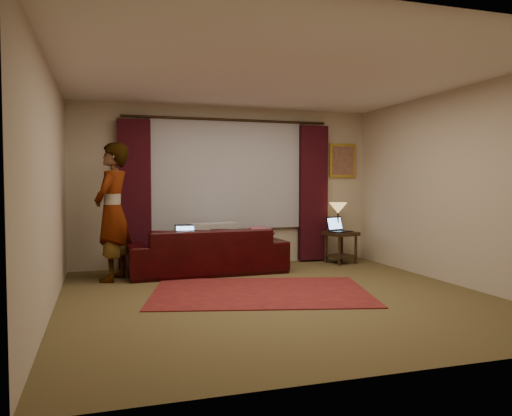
{
  "coord_description": "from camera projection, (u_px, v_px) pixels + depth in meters",
  "views": [
    {
      "loc": [
        -1.99,
        -5.52,
        1.35
      ],
      "look_at": [
        0.1,
        1.2,
        1.0
      ],
      "focal_mm": 35.0,
      "sensor_mm": 36.0,
      "label": 1
    }
  ],
  "objects": [
    {
      "name": "end_table",
      "position": [
        341.0,
        247.0,
        8.4
      ],
      "size": [
        0.56,
        0.56,
        0.53
      ],
      "primitive_type": "cube",
      "rotation": [
        0.0,
        0.0,
        0.23
      ],
      "color": "black",
      "rests_on": "floor"
    },
    {
      "name": "laptop_sofa",
      "position": [
        187.0,
        235.0,
        7.25
      ],
      "size": [
        0.42,
        0.44,
        0.26
      ],
      "primitive_type": null,
      "rotation": [
        0.0,
        0.0,
        -0.16
      ],
      "color": "black",
      "rests_on": "sofa"
    },
    {
      "name": "wall_back",
      "position": [
        227.0,
        186.0,
        8.24
      ],
      "size": [
        5.0,
        0.02,
        2.6
      ],
      "primitive_type": "cube",
      "color": "#BCAE94",
      "rests_on": "ground"
    },
    {
      "name": "sheer_curtain",
      "position": [
        228.0,
        174.0,
        8.18
      ],
      "size": [
        2.5,
        0.05,
        1.8
      ],
      "primitive_type": "cube",
      "color": "#A3A4AB",
      "rests_on": "wall_back"
    },
    {
      "name": "person",
      "position": [
        113.0,
        212.0,
        6.89
      ],
      "size": [
        0.74,
        0.74,
        1.91
      ],
      "primitive_type": "imported",
      "rotation": [
        0.0,
        0.0,
        -1.99
      ],
      "color": "#9B9993",
      "rests_on": "floor"
    },
    {
      "name": "sofa",
      "position": [
        207.0,
        242.0,
        7.47
      ],
      "size": [
        2.38,
        1.09,
        0.95
      ],
      "primitive_type": "imported",
      "rotation": [
        0.0,
        0.0,
        3.18
      ],
      "color": "black",
      "rests_on": "floor"
    },
    {
      "name": "drape_left",
      "position": [
        134.0,
        194.0,
        7.7
      ],
      "size": [
        0.5,
        0.14,
        2.3
      ],
      "primitive_type": "cube",
      "color": "black",
      "rests_on": "floor"
    },
    {
      "name": "clothing_pile",
      "position": [
        258.0,
        234.0,
        7.6
      ],
      "size": [
        0.59,
        0.49,
        0.22
      ],
      "primitive_type": "ellipsoid",
      "rotation": [
        0.0,
        0.0,
        -0.19
      ],
      "color": "brown",
      "rests_on": "sofa"
    },
    {
      "name": "ceiling",
      "position": [
        278.0,
        76.0,
        5.79
      ],
      "size": [
        5.0,
        5.0,
        0.02
      ],
      "primitive_type": "cube",
      "color": "silver",
      "rests_on": "ground"
    },
    {
      "name": "wall_left",
      "position": [
        49.0,
        188.0,
        5.12
      ],
      "size": [
        0.02,
        5.0,
        2.6
      ],
      "primitive_type": "cube",
      "color": "#BCAE94",
      "rests_on": "ground"
    },
    {
      "name": "wall_right",
      "position": [
        456.0,
        187.0,
        6.6
      ],
      "size": [
        0.02,
        5.0,
        2.6
      ],
      "primitive_type": "cube",
      "color": "#BCAE94",
      "rests_on": "ground"
    },
    {
      "name": "tiffany_lamp",
      "position": [
        338.0,
        217.0,
        8.47
      ],
      "size": [
        0.35,
        0.35,
        0.49
      ],
      "primitive_type": null,
      "rotation": [
        0.0,
        0.0,
        0.16
      ],
      "color": "olive",
      "rests_on": "end_table"
    },
    {
      "name": "floor",
      "position": [
        278.0,
        297.0,
        5.92
      ],
      "size": [
        5.0,
        5.0,
        0.01
      ],
      "primitive_type": "cube",
      "color": "brown",
      "rests_on": "ground"
    },
    {
      "name": "laptop_table",
      "position": [
        340.0,
        224.0,
        8.33
      ],
      "size": [
        0.46,
        0.48,
        0.26
      ],
      "primitive_type": null,
      "rotation": [
        0.0,
        0.0,
        0.35
      ],
      "color": "black",
      "rests_on": "end_table"
    },
    {
      "name": "curtain_rod",
      "position": [
        228.0,
        120.0,
        8.08
      ],
      "size": [
        0.04,
        0.04,
        3.4
      ],
      "primitive_type": "cylinder",
      "color": "black",
      "rests_on": "wall_back"
    },
    {
      "name": "wall_front",
      "position": [
        400.0,
        190.0,
        3.48
      ],
      "size": [
        5.0,
        0.02,
        2.6
      ],
      "primitive_type": "cube",
      "color": "#BCAE94",
      "rests_on": "ground"
    },
    {
      "name": "picture_frame",
      "position": [
        342.0,
        161.0,
        8.82
      ],
      "size": [
        0.5,
        0.04,
        0.6
      ],
      "primitive_type": "cube",
      "color": "gold",
      "rests_on": "wall_back"
    },
    {
      "name": "throw_blanket",
      "position": [
        214.0,
        210.0,
        7.68
      ],
      "size": [
        0.82,
        0.49,
        0.09
      ],
      "primitive_type": "cube",
      "rotation": [
        0.0,
        0.0,
        0.24
      ],
      "color": "#9B9993",
      "rests_on": "sofa"
    },
    {
      "name": "drape_right",
      "position": [
        313.0,
        193.0,
        8.59
      ],
      "size": [
        0.5,
        0.14,
        2.3
      ],
      "primitive_type": "cube",
      "color": "black",
      "rests_on": "floor"
    },
    {
      "name": "area_rug",
      "position": [
        260.0,
        292.0,
        6.16
      ],
      "size": [
        3.0,
        2.36,
        0.01
      ],
      "primitive_type": "cube",
      "rotation": [
        0.0,
        0.0,
        -0.25
      ],
      "color": "maroon",
      "rests_on": "floor"
    }
  ]
}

